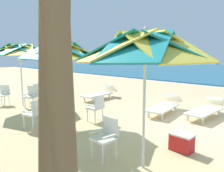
{
  "coord_description": "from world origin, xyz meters",
  "views": [
    {
      "loc": [
        2.58,
        -6.16,
        2.11
      ],
      "look_at": [
        -3.05,
        -0.66,
        1.0
      ],
      "focal_mm": 34.21,
      "sensor_mm": 36.0,
      "label": 1
    }
  ],
  "objects_px": {
    "beach_umbrella_2": "(20,51)",
    "sun_lounger_1": "(207,109)",
    "plastic_chair_1": "(52,114)",
    "sun_lounger_2": "(165,106)",
    "plastic_chair_3": "(34,112)",
    "plastic_chair_5": "(32,95)",
    "plastic_chair_2": "(96,106)",
    "cooler_box": "(182,142)",
    "beach_umbrella_0": "(145,49)",
    "plastic_chair_0": "(106,135)",
    "beach_umbrella_1": "(61,52)",
    "sun_lounger_3": "(100,93)",
    "plastic_chair_4": "(38,91)",
    "plastic_chair_6": "(3,94)"
  },
  "relations": [
    {
      "from": "plastic_chair_3",
      "to": "plastic_chair_4",
      "type": "distance_m",
      "value": 3.81
    },
    {
      "from": "plastic_chair_0",
      "to": "cooler_box",
      "type": "bearing_deg",
      "value": 56.98
    },
    {
      "from": "plastic_chair_6",
      "to": "sun_lounger_2",
      "type": "bearing_deg",
      "value": 33.97
    },
    {
      "from": "plastic_chair_3",
      "to": "plastic_chair_5",
      "type": "height_order",
      "value": "same"
    },
    {
      "from": "plastic_chair_0",
      "to": "sun_lounger_1",
      "type": "height_order",
      "value": "plastic_chair_0"
    },
    {
      "from": "plastic_chair_4",
      "to": "beach_umbrella_2",
      "type": "bearing_deg",
      "value": -68.36
    },
    {
      "from": "plastic_chair_4",
      "to": "cooler_box",
      "type": "bearing_deg",
      "value": -0.16
    },
    {
      "from": "beach_umbrella_0",
      "to": "sun_lounger_1",
      "type": "distance_m",
      "value": 4.73
    },
    {
      "from": "plastic_chair_2",
      "to": "sun_lounger_2",
      "type": "relative_size",
      "value": 0.39
    },
    {
      "from": "plastic_chair_6",
      "to": "sun_lounger_1",
      "type": "xyz_separation_m",
      "value": [
        6.95,
        4.38,
        -0.22
      ]
    },
    {
      "from": "beach_umbrella_0",
      "to": "plastic_chair_0",
      "type": "bearing_deg",
      "value": -162.71
    },
    {
      "from": "plastic_chair_0",
      "to": "sun_lounger_2",
      "type": "bearing_deg",
      "value": 105.07
    },
    {
      "from": "beach_umbrella_1",
      "to": "plastic_chair_5",
      "type": "relative_size",
      "value": 2.98
    },
    {
      "from": "beach_umbrella_2",
      "to": "sun_lounger_2",
      "type": "xyz_separation_m",
      "value": [
        4.77,
        3.34,
        -2.04
      ]
    },
    {
      "from": "plastic_chair_1",
      "to": "sun_lounger_1",
      "type": "distance_m",
      "value": 5.15
    },
    {
      "from": "sun_lounger_2",
      "to": "plastic_chair_3",
      "type": "bearing_deg",
      "value": -112.03
    },
    {
      "from": "plastic_chair_1",
      "to": "sun_lounger_2",
      "type": "relative_size",
      "value": 0.39
    },
    {
      "from": "cooler_box",
      "to": "beach_umbrella_2",
      "type": "bearing_deg",
      "value": -173.06
    },
    {
      "from": "plastic_chair_4",
      "to": "sun_lounger_1",
      "type": "relative_size",
      "value": 0.4
    },
    {
      "from": "beach_umbrella_1",
      "to": "plastic_chair_5",
      "type": "xyz_separation_m",
      "value": [
        -2.82,
        0.26,
        -1.73
      ]
    },
    {
      "from": "plastic_chair_6",
      "to": "cooler_box",
      "type": "height_order",
      "value": "plastic_chair_6"
    },
    {
      "from": "beach_umbrella_1",
      "to": "sun_lounger_3",
      "type": "xyz_separation_m",
      "value": [
        -2.1,
        3.39,
        -1.94
      ]
    },
    {
      "from": "plastic_chair_5",
      "to": "cooler_box",
      "type": "xyz_separation_m",
      "value": [
        6.37,
        0.61,
        -0.3
      ]
    },
    {
      "from": "plastic_chair_1",
      "to": "beach_umbrella_2",
      "type": "distance_m",
      "value": 4.11
    },
    {
      "from": "plastic_chair_1",
      "to": "plastic_chair_0",
      "type": "bearing_deg",
      "value": 0.46
    },
    {
      "from": "beach_umbrella_2",
      "to": "plastic_chair_2",
      "type": "bearing_deg",
      "value": 12.96
    },
    {
      "from": "plastic_chair_4",
      "to": "plastic_chair_5",
      "type": "height_order",
      "value": "same"
    },
    {
      "from": "plastic_chair_0",
      "to": "plastic_chair_6",
      "type": "bearing_deg",
      "value": 178.84
    },
    {
      "from": "cooler_box",
      "to": "plastic_chair_5",
      "type": "bearing_deg",
      "value": -174.5
    },
    {
      "from": "plastic_chair_5",
      "to": "plastic_chair_2",
      "type": "bearing_deg",
      "value": 11.01
    },
    {
      "from": "sun_lounger_3",
      "to": "plastic_chair_2",
      "type": "bearing_deg",
      "value": -42.93
    },
    {
      "from": "plastic_chair_2",
      "to": "plastic_chair_4",
      "type": "height_order",
      "value": "same"
    },
    {
      "from": "plastic_chair_1",
      "to": "beach_umbrella_2",
      "type": "xyz_separation_m",
      "value": [
        -3.63,
        0.63,
        1.83
      ]
    },
    {
      "from": "beach_umbrella_2",
      "to": "sun_lounger_1",
      "type": "xyz_separation_m",
      "value": [
        6.07,
        3.9,
        -2.04
      ]
    },
    {
      "from": "beach_umbrella_2",
      "to": "plastic_chair_6",
      "type": "height_order",
      "value": "beach_umbrella_2"
    },
    {
      "from": "plastic_chair_4",
      "to": "sun_lounger_2",
      "type": "height_order",
      "value": "plastic_chair_4"
    },
    {
      "from": "sun_lounger_2",
      "to": "cooler_box",
      "type": "height_order",
      "value": "sun_lounger_2"
    },
    {
      "from": "plastic_chair_6",
      "to": "cooler_box",
      "type": "relative_size",
      "value": 1.73
    },
    {
      "from": "beach_umbrella_0",
      "to": "plastic_chair_0",
      "type": "height_order",
      "value": "beach_umbrella_0"
    },
    {
      "from": "beach_umbrella_0",
      "to": "beach_umbrella_2",
      "type": "bearing_deg",
      "value": 176.78
    },
    {
      "from": "beach_umbrella_2",
      "to": "sun_lounger_2",
      "type": "distance_m",
      "value": 6.17
    },
    {
      "from": "sun_lounger_1",
      "to": "plastic_chair_6",
      "type": "bearing_deg",
      "value": -147.82
    },
    {
      "from": "cooler_box",
      "to": "plastic_chair_1",
      "type": "bearing_deg",
      "value": -155.14
    },
    {
      "from": "plastic_chair_5",
      "to": "sun_lounger_2",
      "type": "height_order",
      "value": "plastic_chair_5"
    },
    {
      "from": "beach_umbrella_0",
      "to": "sun_lounger_3",
      "type": "height_order",
      "value": "beach_umbrella_0"
    },
    {
      "from": "sun_lounger_1",
      "to": "cooler_box",
      "type": "height_order",
      "value": "sun_lounger_1"
    },
    {
      "from": "plastic_chair_1",
      "to": "plastic_chair_6",
      "type": "height_order",
      "value": "same"
    },
    {
      "from": "beach_umbrella_1",
      "to": "sun_lounger_3",
      "type": "height_order",
      "value": "beach_umbrella_1"
    },
    {
      "from": "plastic_chair_6",
      "to": "sun_lounger_1",
      "type": "distance_m",
      "value": 8.22
    },
    {
      "from": "plastic_chair_1",
      "to": "plastic_chair_2",
      "type": "bearing_deg",
      "value": 84.76
    }
  ]
}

